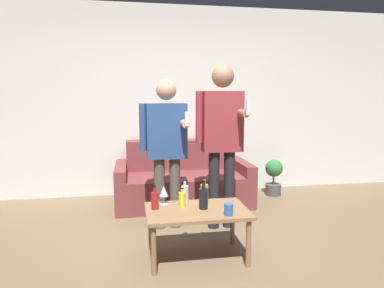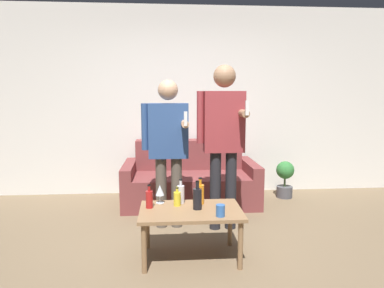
# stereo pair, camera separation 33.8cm
# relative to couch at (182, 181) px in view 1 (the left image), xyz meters

# --- Properties ---
(ground_plane) EXTENTS (16.00, 16.00, 0.00)m
(ground_plane) POSITION_rel_couch_xyz_m (-0.03, -1.72, -0.29)
(ground_plane) COLOR #756047
(wall_back) EXTENTS (8.00, 0.06, 2.70)m
(wall_back) POSITION_rel_couch_xyz_m (-0.03, 0.52, 1.06)
(wall_back) COLOR silver
(wall_back) RESTS_ON ground_plane
(couch) EXTENTS (1.76, 0.90, 0.82)m
(couch) POSITION_rel_couch_xyz_m (0.00, 0.00, 0.00)
(couch) COLOR brown
(couch) RESTS_ON ground_plane
(coffee_table) EXTENTS (0.89, 0.57, 0.45)m
(coffee_table) POSITION_rel_couch_xyz_m (-0.11, -1.63, 0.10)
(coffee_table) COLOR #8E6B47
(coffee_table) RESTS_ON ground_plane
(bottle_orange) EXTENTS (0.06, 0.06, 0.17)m
(bottle_orange) POSITION_rel_couch_xyz_m (-0.22, -1.51, 0.23)
(bottle_orange) COLOR yellow
(bottle_orange) RESTS_ON coffee_table
(bottle_green) EXTENTS (0.06, 0.06, 0.21)m
(bottle_green) POSITION_rel_couch_xyz_m (-0.47, -1.56, 0.24)
(bottle_green) COLOR #B21E1E
(bottle_green) RESTS_ON coffee_table
(bottle_dark) EXTENTS (0.08, 0.08, 0.25)m
(bottle_dark) POSITION_rel_couch_xyz_m (-0.05, -1.62, 0.26)
(bottle_dark) COLOR black
(bottle_dark) RESTS_ON coffee_table
(bottle_yellow) EXTENTS (0.07, 0.07, 0.25)m
(bottle_yellow) POSITION_rel_couch_xyz_m (-0.01, -1.48, 0.26)
(bottle_yellow) COLOR orange
(bottle_yellow) RESTS_ON coffee_table
(bottle_red) EXTENTS (0.07, 0.07, 0.23)m
(bottle_red) POSITION_rel_couch_xyz_m (-0.19, -1.44, 0.25)
(bottle_red) COLOR silver
(bottle_red) RESTS_ON coffee_table
(wine_glass_near) EXTENTS (0.08, 0.08, 0.17)m
(wine_glass_near) POSITION_rel_couch_xyz_m (-0.38, -1.43, 0.28)
(wine_glass_near) COLOR silver
(wine_glass_near) RESTS_ON coffee_table
(cup_on_table) EXTENTS (0.08, 0.08, 0.10)m
(cup_on_table) POSITION_rel_couch_xyz_m (0.13, -1.82, 0.21)
(cup_on_table) COLOR #3366B2
(cup_on_table) RESTS_ON coffee_table
(person_standing_left) EXTENTS (0.50, 0.42, 1.60)m
(person_standing_left) POSITION_rel_couch_xyz_m (-0.30, -0.87, 0.65)
(person_standing_left) COLOR brown
(person_standing_left) RESTS_ON ground_plane
(person_standing_right) EXTENTS (0.50, 0.45, 1.75)m
(person_standing_right) POSITION_rel_couch_xyz_m (0.29, -0.97, 0.75)
(person_standing_right) COLOR #232328
(person_standing_right) RESTS_ON ground_plane
(potted_plant) EXTENTS (0.25, 0.25, 0.52)m
(potted_plant) POSITION_rel_couch_xyz_m (1.35, 0.10, -0.00)
(potted_plant) COLOR #4C4C51
(potted_plant) RESTS_ON ground_plane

